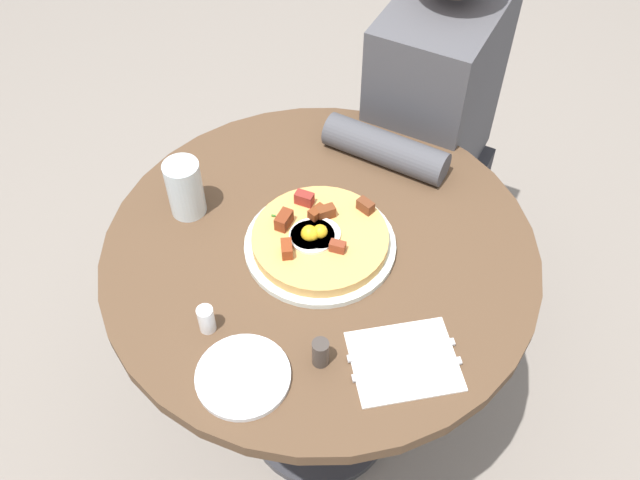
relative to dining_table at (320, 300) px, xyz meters
The scene contains 12 objects.
ground_plane 0.54m from the dining_table, ahead, with size 6.00×6.00×0.00m, color gray.
dining_table is the anchor object (origin of this frame).
person_seated 0.55m from the dining_table, behind, with size 0.51×0.28×1.14m.
pizza_plate 0.17m from the dining_table, 26.41° to the right, with size 0.28×0.28×0.01m, color silver.
breakfast_pizza 0.19m from the dining_table, 89.55° to the right, with size 0.25×0.25×0.05m.
bread_plate 0.34m from the dining_table, ahead, with size 0.15×0.15×0.01m, color white.
napkin 0.33m from the dining_table, 56.68° to the left, with size 0.17×0.14×0.00m, color white.
fork 0.34m from the dining_table, 55.55° to the left, with size 0.18×0.01×0.01m, color silver.
knife 0.31m from the dining_table, 57.95° to the left, with size 0.18×0.01×0.01m, color silver.
water_glass 0.35m from the dining_table, 82.98° to the right, with size 0.07×0.07×0.12m, color silver.
salt_shaker 0.32m from the dining_table, 19.26° to the right, with size 0.03×0.03×0.05m, color white.
pepper_shaker 0.31m from the dining_table, 27.53° to the left, with size 0.03×0.03×0.05m, color #3F3833.
Camera 1 is at (0.72, 0.37, 1.69)m, focal length 38.74 mm.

